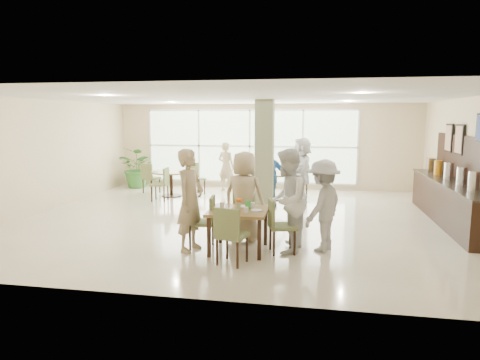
% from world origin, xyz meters
% --- Properties ---
extents(ground, '(10.00, 10.00, 0.00)m').
position_xyz_m(ground, '(0.00, 0.00, 0.00)').
color(ground, beige).
rests_on(ground, ground).
extents(room_shell, '(10.00, 10.00, 10.00)m').
position_xyz_m(room_shell, '(0.00, 0.00, 1.70)').
color(room_shell, white).
rests_on(room_shell, ground).
extents(window_bank, '(7.00, 0.04, 7.00)m').
position_xyz_m(window_bank, '(-0.50, 4.46, 1.40)').
color(window_bank, silver).
rests_on(window_bank, ground).
extents(column, '(0.45, 0.45, 2.80)m').
position_xyz_m(column, '(0.40, 1.20, 1.40)').
color(column, '#6A6E4C').
rests_on(column, ground).
extents(main_table, '(1.02, 1.02, 0.75)m').
position_xyz_m(main_table, '(0.39, -2.38, 0.66)').
color(main_table, brown).
rests_on(main_table, ground).
extents(round_table_left, '(1.17, 1.17, 0.75)m').
position_xyz_m(round_table_left, '(-2.58, 2.52, 0.59)').
color(round_table_left, brown).
rests_on(round_table_left, ground).
extents(round_table_right, '(1.00, 1.00, 0.75)m').
position_xyz_m(round_table_right, '(0.42, 2.52, 0.55)').
color(round_table_right, brown).
rests_on(round_table_right, ground).
extents(chairs_main_table, '(1.99, 2.03, 0.95)m').
position_xyz_m(chairs_main_table, '(0.40, -2.32, 0.47)').
color(chairs_main_table, '#5F6E3C').
rests_on(chairs_main_table, ground).
extents(chairs_table_left, '(2.05, 1.78, 0.95)m').
position_xyz_m(chairs_table_left, '(-2.65, 2.55, 0.47)').
color(chairs_table_left, '#5F6E3C').
rests_on(chairs_table_left, ground).
extents(chairs_table_right, '(2.08, 1.95, 0.95)m').
position_xyz_m(chairs_table_right, '(0.43, 2.54, 0.47)').
color(chairs_table_right, '#5F6E3C').
rests_on(chairs_table_right, ground).
extents(tabletop_clutter, '(0.78, 0.72, 0.21)m').
position_xyz_m(tabletop_clutter, '(0.44, -2.38, 0.81)').
color(tabletop_clutter, white).
rests_on(tabletop_clutter, main_table).
extents(buffet_counter, '(0.64, 4.70, 1.95)m').
position_xyz_m(buffet_counter, '(4.70, 0.51, 0.55)').
color(buffet_counter, black).
rests_on(buffet_counter, ground).
extents(framed_art_a, '(0.05, 0.55, 0.70)m').
position_xyz_m(framed_art_a, '(4.95, 1.00, 1.85)').
color(framed_art_a, black).
rests_on(framed_art_a, ground).
extents(framed_art_b, '(0.05, 0.55, 0.70)m').
position_xyz_m(framed_art_b, '(4.95, 1.80, 1.85)').
color(framed_art_b, black).
rests_on(framed_art_b, ground).
extents(potted_plant, '(1.57, 1.57, 1.36)m').
position_xyz_m(potted_plant, '(-4.21, 3.84, 0.68)').
color(potted_plant, '#34712D').
rests_on(potted_plant, ground).
extents(teen_left, '(0.59, 0.75, 1.82)m').
position_xyz_m(teen_left, '(-0.46, -2.49, 0.91)').
color(teen_left, tan).
rests_on(teen_left, ground).
extents(teen_far, '(0.93, 0.64, 1.73)m').
position_xyz_m(teen_far, '(0.38, -1.71, 0.86)').
color(teen_far, tan).
rests_on(teen_far, ground).
extents(teen_right, '(0.79, 0.96, 1.83)m').
position_xyz_m(teen_right, '(1.23, -2.27, 0.91)').
color(teen_right, white).
rests_on(teen_right, ground).
extents(teen_standing, '(1.01, 1.21, 1.63)m').
position_xyz_m(teen_standing, '(1.85, -2.07, 0.82)').
color(teen_standing, '#B1B1B3').
rests_on(teen_standing, ground).
extents(adult_a, '(1.02, 0.74, 1.56)m').
position_xyz_m(adult_a, '(0.49, 1.56, 0.78)').
color(adult_a, '#4083C2').
rests_on(adult_a, ground).
extents(adult_b, '(0.76, 1.69, 1.81)m').
position_xyz_m(adult_b, '(1.31, 2.41, 0.90)').
color(adult_b, white).
rests_on(adult_b, ground).
extents(adult_standing, '(0.68, 0.56, 1.59)m').
position_xyz_m(adult_standing, '(-1.14, 3.69, 0.79)').
color(adult_standing, tan).
rests_on(adult_standing, ground).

